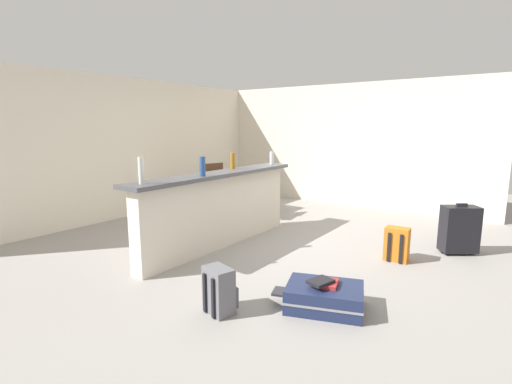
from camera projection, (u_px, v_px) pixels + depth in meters
The scene contains 17 objects.
ground_plane at pixel (274, 242), 5.51m from camera, with size 13.00×13.00×0.05m, color gray.
wall_back at pixel (137, 148), 7.03m from camera, with size 6.60×0.10×2.50m, color silver.
wall_right at pixel (341, 145), 7.90m from camera, with size 0.10×6.00×2.50m, color silver.
partition_half_wall at pixel (220, 211), 5.17m from camera, with size 2.80×0.20×0.98m, color silver.
bar_countertop at pixel (219, 174), 5.08m from camera, with size 2.96×0.40×0.05m, color #4C4C51.
bottle_white at pixel (141, 171), 4.03m from camera, with size 0.06×0.06×0.29m, color silver.
bottle_blue at pixel (203, 166), 4.66m from camera, with size 0.07×0.07×0.24m, color #284C89.
bottle_amber at pixel (233, 161), 5.44m from camera, with size 0.07×0.07×0.24m, color #9E661E.
bottle_clear at pixel (272, 158), 6.08m from camera, with size 0.06×0.06×0.21m, color silver.
dining_table at pixel (233, 179), 7.15m from camera, with size 1.10×0.80×0.74m.
dining_chair_near_partition at pixel (254, 190), 6.76m from camera, with size 0.46×0.46×0.93m.
dining_chair_far_side at pixel (212, 184), 7.49m from camera, with size 0.48×0.48×0.93m.
suitcase_flat_navy at pixel (324, 297), 3.44m from camera, with size 0.69×0.89×0.22m.
suitcase_upright_black at pixel (459, 229), 4.89m from camera, with size 0.45×0.50×0.67m.
backpack_orange at pixel (397, 245), 4.65m from camera, with size 0.26×0.29×0.42m.
backpack_grey at pixel (219, 291), 3.35m from camera, with size 0.30×0.32×0.42m.
book_stack at pixel (325, 283), 3.41m from camera, with size 0.33×0.26×0.07m.
Camera 1 is at (-4.46, -2.87, 1.65)m, focal length 26.43 mm.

